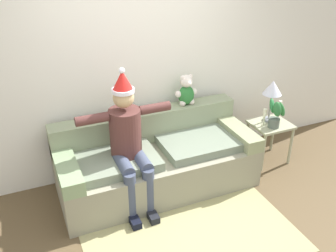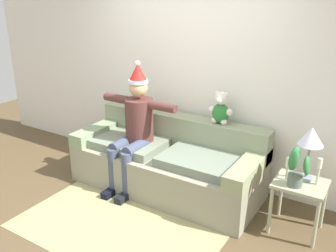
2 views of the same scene
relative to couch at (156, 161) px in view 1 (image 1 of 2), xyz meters
The scene contains 11 objects.
ground_plane 1.05m from the couch, 90.00° to the right, with size 10.00×10.00×0.00m, color brown.
back_wall 1.15m from the couch, 90.00° to the left, with size 7.00×0.10×2.70m, color white.
couch is the anchor object (origin of this frame).
person_seated 0.61m from the couch, 156.05° to the right, with size 1.02×0.77×1.55m.
teddy_bear 0.91m from the couch, 29.78° to the left, with size 0.29×0.17×0.38m.
side_table 1.57m from the couch, ahead, with size 0.49×0.43×0.55m.
table_lamp 1.70m from the couch, ahead, with size 0.24×0.24×0.55m.
potted_plant 1.58m from the couch, ahead, with size 0.23×0.25×0.39m.
candle_tall 1.47m from the couch, ahead, with size 0.04×0.04×0.24m.
candle_short 1.74m from the couch, ahead, with size 0.04×0.04×0.27m.
area_rug 1.12m from the couch, 90.00° to the right, with size 2.10×1.11×0.01m, color tan.
Camera 1 is at (-1.34, -2.48, 2.73)m, focal length 40.13 mm.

